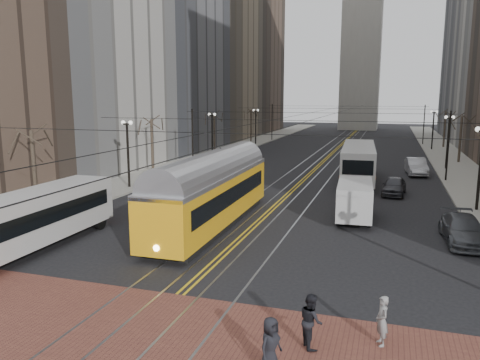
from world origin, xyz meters
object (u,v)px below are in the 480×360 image
Objects in this scene: sedan_silver at (416,167)px; pedestrian_b at (382,321)px; pedestrian_c at (311,320)px; transit_bus at (25,224)px; pedestrian_a at (270,345)px; sedan_grey at (394,186)px; rear_bus at (358,164)px; cargo_van at (354,201)px; streetcar at (212,197)px; sedan_parked at (464,230)px.

sedan_silver reaches higher than pedestrian_b.
transit_bus is at bearing 44.27° from pedestrian_c.
pedestrian_a is at bearing -103.57° from sedan_silver.
pedestrian_a is 0.94× the size of pedestrian_c.
pedestrian_c is at bearing -90.77° from sedan_grey.
rear_bus is 7.84× the size of pedestrian_a.
transit_bus is at bearing -146.30° from cargo_van.
streetcar reaches higher than pedestrian_b.
streetcar is 15.56m from pedestrian_b.
sedan_parked is at bearing 142.14° from pedestrian_b.
sedan_parked is (6.80, -17.57, -0.97)m from rear_bus.
pedestrian_b is at bearing -88.00° from rear_bus.
sedan_grey is at bearing -61.90° from rear_bus.
sedan_silver is 23.40m from sedan_parked.
sedan_grey is 2.61× the size of pedestrian_b.
sedan_parked is 2.86× the size of pedestrian_c.
pedestrian_b is at bearing -49.26° from streetcar.
pedestrian_c reaches higher than pedestrian_a.
pedestrian_a is at bearing 124.60° from pedestrian_c.
transit_bus is 7.25× the size of pedestrian_a.
sedan_silver is at bearing 43.67° from rear_bus.
sedan_silver is at bearing 57.06° from transit_bus.
sedan_grey is at bearing -34.50° from pedestrian_c.
sedan_grey is 2.43× the size of pedestrian_c.
sedan_grey is at bearing 158.85° from pedestrian_b.
streetcar is 19.93m from rear_bus.
rear_bus is at bearing 67.11° from streetcar.
pedestrian_b is (2.79, -30.09, -0.87)m from rear_bus.
pedestrian_a is at bearing -92.22° from sedan_grey.
sedan_parked reaches higher than sedan_grey.
rear_bus reaches higher than pedestrian_a.
cargo_van is (15.39, 11.77, -0.28)m from transit_bus.
streetcar is 2.91× the size of sedan_silver.
transit_bus is at bearing -122.67° from pedestrian_b.
transit_bus reaches higher than sedan_silver.
rear_bus reaches higher than pedestrian_b.
cargo_van is (8.26, 4.01, -0.54)m from streetcar.
pedestrian_b is at bearing -111.04° from sedan_parked.
pedestrian_a is 3.95m from pedestrian_b.
sedan_silver is at bearing 73.37° from cargo_van.
streetcar is 2.97× the size of sedan_parked.
pedestrian_b is (3.02, 2.55, -0.01)m from pedestrian_a.
streetcar is at bearing -158.61° from pedestrian_b.
cargo_van is 1.08× the size of sedan_silver.
streetcar is 8.50× the size of pedestrian_c.
sedan_parked is (3.56, -12.26, 0.00)m from sedan_grey.
rear_bus is 2.36× the size of cargo_van.
cargo_van is 20.77m from sedan_silver.
pedestrian_a is at bearing -118.30° from sedan_parked.
pedestrian_b reaches higher than sedan_parked.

